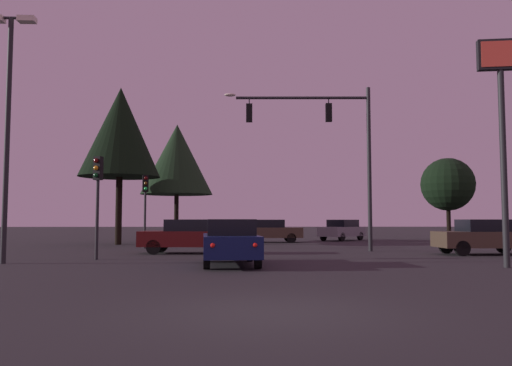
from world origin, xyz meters
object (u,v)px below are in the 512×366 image
car_crossing_right (484,236)px  store_sign_illuminated (501,100)px  car_far_lane (267,230)px  car_crossing_left (191,236)px  car_nearside_lane (230,241)px  traffic_light_corner_left (145,196)px  car_parked_lot (342,230)px  parking_lot_lamp_post (8,107)px  traffic_light_corner_right (98,186)px  tree_behind_sign (177,159)px  tree_left_far (120,132)px  tree_center_horizon (448,184)px  traffic_signal_mast_arm (329,137)px

car_crossing_right → store_sign_illuminated: bearing=-110.1°
car_far_lane → car_crossing_left: bearing=-109.8°
car_nearside_lane → car_crossing_right: same height
traffic_light_corner_left → car_crossing_right: 16.64m
car_parked_lot → store_sign_illuminated: (0.77, -21.77, 4.56)m
car_crossing_left → parking_lot_lamp_post: parking_lot_lamp_post is taller
traffic_light_corner_right → store_sign_illuminated: store_sign_illuminated is taller
traffic_light_corner_right → tree_behind_sign: (1.13, 16.30, 2.92)m
car_crossing_right → store_sign_illuminated: size_ratio=0.56×
tree_left_far → tree_center_horizon: bearing=16.4°
store_sign_illuminated → tree_center_horizon: bearing=71.6°
car_nearside_lane → car_crossing_left: 6.40m
car_crossing_right → car_far_lane: size_ratio=0.87×
traffic_signal_mast_arm → tree_behind_sign: 14.22m
store_sign_illuminated → tree_left_far: size_ratio=0.76×
tree_left_far → tree_center_horizon: tree_left_far is taller
tree_left_far → car_nearside_lane: bearing=-64.6°
car_parked_lot → tree_center_horizon: (8.35, 1.02, 3.41)m
tree_behind_sign → tree_center_horizon: 20.50m
traffic_signal_mast_arm → car_parked_lot: 14.16m
car_parked_lot → tree_behind_sign: 13.00m
car_crossing_left → parking_lot_lamp_post: 9.22m
traffic_light_corner_right → tree_behind_sign: 16.60m
car_parked_lot → traffic_light_corner_left: bearing=-141.0°
traffic_light_corner_left → car_nearside_lane: bearing=-65.8°
car_crossing_left → car_crossing_right: size_ratio=1.12×
store_sign_illuminated → car_parked_lot: bearing=92.0°
car_far_lane → tree_left_far: bearing=-162.7°
traffic_light_corner_right → car_crossing_right: traffic_light_corner_right is taller
car_far_lane → traffic_light_corner_left: bearing=-133.5°
tree_center_horizon → car_crossing_right: bearing=-107.8°
traffic_light_corner_right → car_far_lane: bearing=64.0°
traffic_light_corner_right → car_far_lane: 16.85m
tree_behind_sign → tree_center_horizon: size_ratio=1.31×
traffic_light_corner_right → parking_lot_lamp_post: bearing=-148.5°
traffic_signal_mast_arm → store_sign_illuminated: bearing=-65.7°
traffic_signal_mast_arm → parking_lot_lamp_post: size_ratio=0.92×
car_parked_lot → car_crossing_left: bearing=-124.3°
car_crossing_left → tree_center_horizon: bearing=40.3°
car_parked_lot → tree_center_horizon: bearing=7.0°
traffic_signal_mast_arm → store_sign_illuminated: size_ratio=1.09×
car_nearside_lane → car_far_lane: 17.71m
car_crossing_right → car_crossing_left: bearing=174.1°
traffic_signal_mast_arm → tree_left_far: 13.77m
traffic_light_corner_left → store_sign_illuminated: size_ratio=0.53×
traffic_signal_mast_arm → tree_center_horizon: size_ratio=1.28×
car_nearside_lane → store_sign_illuminated: store_sign_illuminated is taller
traffic_light_corner_left → car_crossing_left: 5.39m
store_sign_illuminated → tree_left_far: tree_left_far is taller
traffic_signal_mast_arm → car_far_lane: traffic_signal_mast_arm is taller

